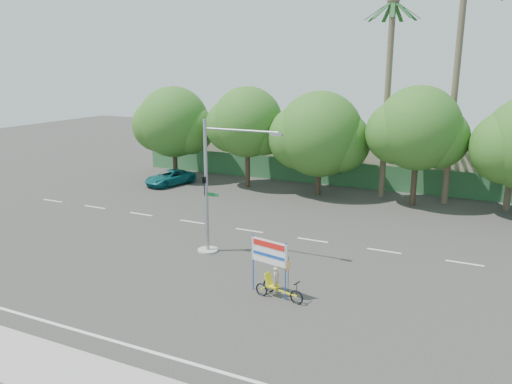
% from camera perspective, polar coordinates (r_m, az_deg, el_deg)
% --- Properties ---
extents(ground, '(120.00, 120.00, 0.00)m').
position_cam_1_polar(ground, '(22.53, -5.20, -11.00)').
color(ground, '#33302D').
rests_on(ground, ground).
extents(sidewalk_near, '(50.00, 2.40, 0.12)m').
position_cam_1_polar(sidewalk_near, '(17.32, -18.61, -19.94)').
color(sidewalk_near, gray).
rests_on(sidewalk_near, ground).
extents(fence, '(38.00, 0.08, 2.00)m').
position_cam_1_polar(fence, '(41.29, 9.97, 2.01)').
color(fence, '#336B3D').
rests_on(fence, ground).
extents(building_left, '(12.00, 8.00, 4.00)m').
position_cam_1_polar(building_left, '(48.67, 0.01, 5.26)').
color(building_left, beige).
rests_on(building_left, ground).
extents(building_right, '(14.00, 8.00, 3.60)m').
position_cam_1_polar(building_right, '(44.27, 21.63, 3.09)').
color(building_right, beige).
rests_on(building_right, ground).
extents(tree_far_left, '(7.14, 6.00, 7.96)m').
position_cam_1_polar(tree_far_left, '(43.41, -9.45, 7.66)').
color(tree_far_left, '#473828').
rests_on(tree_far_left, ground).
extents(tree_left, '(6.66, 5.60, 8.07)m').
position_cam_1_polar(tree_left, '(39.85, -1.05, 7.70)').
color(tree_left, '#473828').
rests_on(tree_left, ground).
extents(tree_center, '(7.62, 6.40, 7.85)m').
position_cam_1_polar(tree_center, '(37.68, 7.21, 6.31)').
color(tree_center, '#473828').
rests_on(tree_center, ground).
extents(tree_right, '(6.90, 5.80, 8.36)m').
position_cam_1_polar(tree_right, '(36.06, 17.95, 6.62)').
color(tree_right, '#473828').
rests_on(tree_right, ground).
extents(palm_tall, '(3.73, 3.79, 17.45)m').
position_cam_1_polar(palm_tall, '(37.11, 22.13, 14.58)').
color(palm_tall, '#70604C').
rests_on(palm_tall, ground).
extents(palm_short, '(3.73, 3.79, 14.45)m').
position_cam_1_polar(palm_short, '(37.67, 14.91, 12.66)').
color(palm_short, '#70604C').
rests_on(palm_short, ground).
extents(traffic_signal, '(4.72, 1.10, 7.00)m').
position_cam_1_polar(traffic_signal, '(25.82, -5.11, -0.79)').
color(traffic_signal, gray).
rests_on(traffic_signal, ground).
extents(trike_billboard, '(2.59, 0.91, 2.59)m').
position_cam_1_polar(trike_billboard, '(21.42, 2.04, -9.28)').
color(trike_billboard, black).
rests_on(trike_billboard, ground).
extents(pickup_truck, '(3.22, 4.77, 1.21)m').
position_cam_1_polar(pickup_truck, '(41.86, -9.81, 1.63)').
color(pickup_truck, '#0E5C62').
rests_on(pickup_truck, ground).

